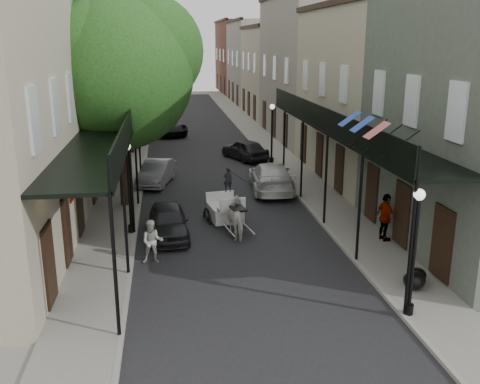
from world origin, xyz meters
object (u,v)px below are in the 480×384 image
object	(u,v)px
car_left_mid	(157,173)
car_left_far	(165,126)
tree_far	(139,67)
car_right_far	(245,149)
pedestrian_sidewalk_right	(385,217)
lamppost_right_far	(272,132)
horse	(239,218)
car_left_near	(168,222)
pedestrian_walking	(152,242)
car_right_near	(271,177)
lamppost_left	(129,186)
carriage	(222,197)
pedestrian_sidewalk_left	(130,139)
lamppost_right_near	(414,251)
tree_near	(127,67)

from	to	relation	value
car_left_mid	car_left_far	size ratio (longest dim) A/B	0.71
tree_far	car_left_mid	distance (m)	11.47
car_left_mid	car_right_far	size ratio (longest dim) A/B	0.97
pedestrian_sidewalk_right	car_right_far	size ratio (longest dim) A/B	0.46
car_left_mid	car_left_far	world-z (taller)	car_left_far
lamppost_right_far	horse	distance (m)	13.40
horse	car_left_near	distance (m)	2.84
pedestrian_walking	car_left_mid	distance (m)	11.00
horse	car_right_near	distance (m)	7.03
lamppost_left	horse	world-z (taller)	lamppost_left
tree_far	pedestrian_sidewalk_right	world-z (taller)	tree_far
lamppost_right_far	pedestrian_sidewalk_right	bearing A→B (deg)	-83.49
carriage	car_left_near	xyz separation A→B (m)	(-2.40, -1.99, -0.34)
pedestrian_walking	car_left_far	size ratio (longest dim) A/B	0.29
pedestrian_sidewalk_left	car_left_far	size ratio (longest dim) A/B	0.35
lamppost_right_near	lamppost_right_far	bearing A→B (deg)	90.00
lamppost_right_near	horse	size ratio (longest dim) A/B	2.06
tree_near	pedestrian_sidewalk_right	size ratio (longest dim) A/B	5.12
lamppost_left	car_right_near	xyz separation A→B (m)	(6.93, 5.76, -1.30)
pedestrian_sidewalk_right	car_left_mid	xyz separation A→B (m)	(-8.88, 10.31, -0.41)
tree_far	pedestrian_sidewalk_right	xyz separation A→B (m)	(9.98, -20.49, -4.78)
pedestrian_sidewalk_right	car_right_near	bearing A→B (deg)	9.67
car_left_far	car_right_far	size ratio (longest dim) A/B	1.36
horse	carriage	world-z (taller)	carriage
car_right_far	lamppost_left	bearing A→B (deg)	41.02
horse	pedestrian_walking	xyz separation A→B (m)	(-3.40, -2.24, 0.04)
carriage	car_left_far	size ratio (longest dim) A/B	0.46
tree_near	horse	size ratio (longest dim) A/B	5.36
tree_far	pedestrian_sidewalk_left	world-z (taller)	tree_far
pedestrian_sidewalk_left	car_left_mid	xyz separation A→B (m)	(1.88, -8.43, -0.44)
tree_near	lamppost_left	xyz separation A→B (m)	(0.10, -4.18, -4.44)
tree_far	lamppost_right_far	size ratio (longest dim) A/B	2.32
pedestrian_sidewalk_left	car_left_mid	size ratio (longest dim) A/B	0.49
lamppost_right_far	car_right_far	bearing A→B (deg)	134.16
tree_far	lamppost_left	size ratio (longest dim) A/B	2.32
tree_far	pedestrian_sidewalk_right	size ratio (longest dim) A/B	4.58
pedestrian_walking	car_right_far	distance (m)	17.53
pedestrian_sidewalk_left	car_left_mid	bearing A→B (deg)	73.96
lamppost_right_far	carriage	size ratio (longest dim) A/B	1.46
tree_far	car_left_mid	bearing A→B (deg)	-83.85
tree_near	car_left_near	bearing A→B (deg)	-70.86
pedestrian_sidewalk_left	car_left_near	size ratio (longest dim) A/B	0.52
lamppost_right_near	lamppost_left	xyz separation A→B (m)	(-8.20, 8.00, 0.00)
horse	car_left_mid	distance (m)	9.39
lamppost_right_near	car_left_far	size ratio (longest dim) A/B	0.67
car_left_far	car_right_near	size ratio (longest dim) A/B	1.07
pedestrian_sidewalk_right	car_left_far	size ratio (longest dim) A/B	0.34
tree_near	car_right_far	bearing A→B (deg)	54.03
tree_far	lamppost_right_far	distance (m)	11.05
car_left_far	horse	bearing A→B (deg)	-101.76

